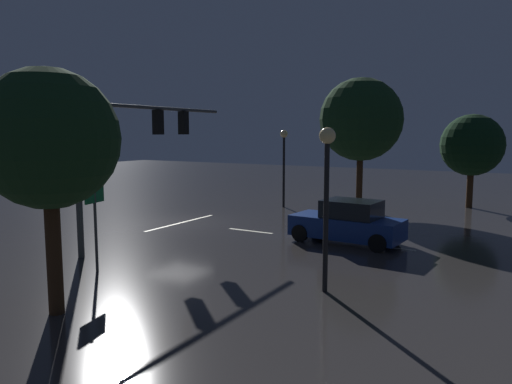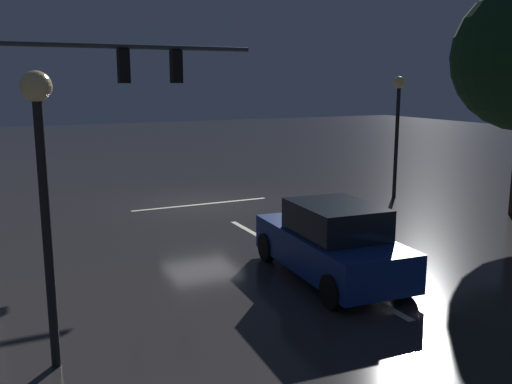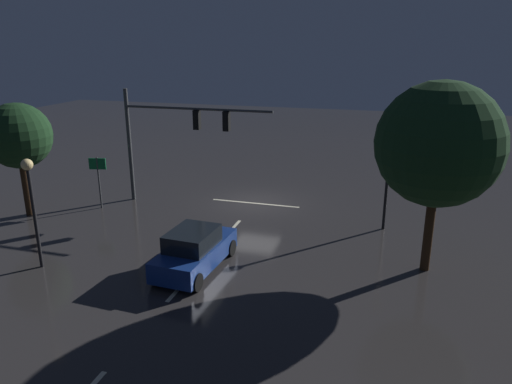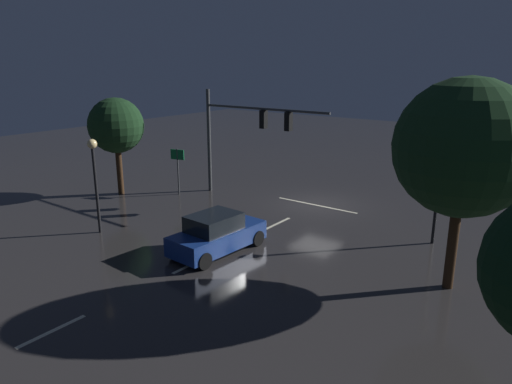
{
  "view_description": "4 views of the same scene",
  "coord_description": "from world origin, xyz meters",
  "px_view_note": "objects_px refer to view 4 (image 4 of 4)",
  "views": [
    {
      "loc": [
        18.08,
        14.91,
        4.3
      ],
      "look_at": [
        0.65,
        4.66,
        1.84
      ],
      "focal_mm": 34.25,
      "sensor_mm": 36.0,
      "label": 1
    },
    {
      "loc": [
        6.75,
        18.54,
        4.3
      ],
      "look_at": [
        0.08,
        4.71,
        1.27
      ],
      "focal_mm": 39.67,
      "sensor_mm": 36.0,
      "label": 2
    },
    {
      "loc": [
        -7.01,
        24.25,
        8.62
      ],
      "look_at": [
        -0.98,
        3.34,
        1.73
      ],
      "focal_mm": 33.44,
      "sensor_mm": 36.0,
      "label": 3
    },
    {
      "loc": [
        -12.24,
        22.23,
        7.75
      ],
      "look_at": [
        0.97,
        4.47,
        1.58
      ],
      "focal_mm": 32.72,
      "sensor_mm": 36.0,
      "label": 4
    }
  ],
  "objects_px": {
    "tree_right_far": "(116,126)",
    "street_lamp_right_kerb": "(94,167)",
    "tree_left_near": "(464,148)",
    "route_sign": "(178,162)",
    "street_lamp_left_kerb": "(440,174)",
    "traffic_signal_assembly": "(244,127)",
    "car_approaching": "(217,234)"
  },
  "relations": [
    {
      "from": "tree_right_far",
      "to": "street_lamp_right_kerb",
      "type": "bearing_deg",
      "value": 134.14
    },
    {
      "from": "tree_left_near",
      "to": "street_lamp_right_kerb",
      "type": "bearing_deg",
      "value": 15.24
    },
    {
      "from": "street_lamp_right_kerb",
      "to": "route_sign",
      "type": "xyz_separation_m",
      "value": [
        1.78,
        -6.88,
        -1.14
      ]
    },
    {
      "from": "street_lamp_left_kerb",
      "to": "street_lamp_right_kerb",
      "type": "bearing_deg",
      "value": 31.47
    },
    {
      "from": "traffic_signal_assembly",
      "to": "route_sign",
      "type": "distance_m",
      "value": 4.62
    },
    {
      "from": "car_approaching",
      "to": "route_sign",
      "type": "height_order",
      "value": "route_sign"
    },
    {
      "from": "street_lamp_left_kerb",
      "to": "traffic_signal_assembly",
      "type": "bearing_deg",
      "value": -3.84
    },
    {
      "from": "route_sign",
      "to": "tree_left_near",
      "type": "xyz_separation_m",
      "value": [
        -16.51,
        2.87,
        3.0
      ]
    },
    {
      "from": "street_lamp_left_kerb",
      "to": "tree_right_far",
      "type": "xyz_separation_m",
      "value": [
        17.78,
        3.06,
        0.96
      ]
    },
    {
      "from": "tree_right_far",
      "to": "route_sign",
      "type": "bearing_deg",
      "value": -146.53
    },
    {
      "from": "traffic_signal_assembly",
      "to": "street_lamp_right_kerb",
      "type": "relative_size",
      "value": 1.86
    },
    {
      "from": "street_lamp_right_kerb",
      "to": "route_sign",
      "type": "distance_m",
      "value": 7.2
    },
    {
      "from": "car_approaching",
      "to": "street_lamp_right_kerb",
      "type": "relative_size",
      "value": 1.0
    },
    {
      "from": "traffic_signal_assembly",
      "to": "car_approaching",
      "type": "distance_m",
      "value": 8.95
    },
    {
      "from": "traffic_signal_assembly",
      "to": "route_sign",
      "type": "relative_size",
      "value": 2.95
    },
    {
      "from": "traffic_signal_assembly",
      "to": "tree_left_near",
      "type": "xyz_separation_m",
      "value": [
        -12.87,
        4.7,
        0.83
      ]
    },
    {
      "from": "car_approaching",
      "to": "tree_left_near",
      "type": "height_order",
      "value": "tree_left_near"
    },
    {
      "from": "street_lamp_right_kerb",
      "to": "traffic_signal_assembly",
      "type": "bearing_deg",
      "value": -102.07
    },
    {
      "from": "tree_left_near",
      "to": "tree_right_far",
      "type": "xyz_separation_m",
      "value": [
        19.49,
        -0.9,
        -0.89
      ]
    },
    {
      "from": "traffic_signal_assembly",
      "to": "street_lamp_right_kerb",
      "type": "distance_m",
      "value": 8.97
    },
    {
      "from": "car_approaching",
      "to": "street_lamp_left_kerb",
      "type": "relative_size",
      "value": 1.0
    },
    {
      "from": "traffic_signal_assembly",
      "to": "tree_left_near",
      "type": "distance_m",
      "value": 13.72
    },
    {
      "from": "car_approaching",
      "to": "tree_right_far",
      "type": "bearing_deg",
      "value": -17.44
    },
    {
      "from": "street_lamp_left_kerb",
      "to": "car_approaching",
      "type": "bearing_deg",
      "value": 42.49
    },
    {
      "from": "route_sign",
      "to": "tree_right_far",
      "type": "xyz_separation_m",
      "value": [
        2.99,
        1.97,
        2.11
      ]
    },
    {
      "from": "car_approaching",
      "to": "tree_left_near",
      "type": "relative_size",
      "value": 0.61
    },
    {
      "from": "tree_left_near",
      "to": "street_lamp_left_kerb",
      "type": "bearing_deg",
      "value": -66.6
    },
    {
      "from": "tree_left_near",
      "to": "tree_right_far",
      "type": "distance_m",
      "value": 19.53
    },
    {
      "from": "car_approaching",
      "to": "tree_right_far",
      "type": "relative_size",
      "value": 0.77
    },
    {
      "from": "car_approaching",
      "to": "route_sign",
      "type": "relative_size",
      "value": 1.59
    },
    {
      "from": "street_lamp_left_kerb",
      "to": "street_lamp_right_kerb",
      "type": "distance_m",
      "value": 15.26
    },
    {
      "from": "street_lamp_left_kerb",
      "to": "tree_right_far",
      "type": "height_order",
      "value": "tree_right_far"
    }
  ]
}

